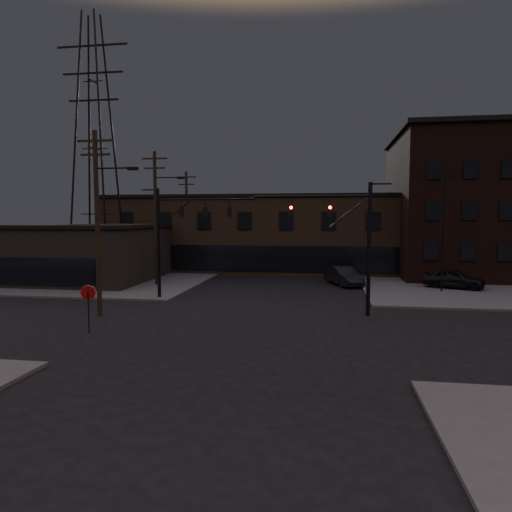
{
  "coord_description": "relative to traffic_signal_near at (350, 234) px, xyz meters",
  "views": [
    {
      "loc": [
        3.95,
        -23.37,
        5.91
      ],
      "look_at": [
        -0.4,
        4.89,
        3.5
      ],
      "focal_mm": 32.0,
      "sensor_mm": 36.0,
      "label": 1
    }
  ],
  "objects": [
    {
      "name": "utility_pole_far",
      "position": [
        -16.86,
        21.5,
        0.85
      ],
      "size": [
        2.2,
        0.28,
        11.0
      ],
      "color": "black",
      "rests_on": "ground"
    },
    {
      "name": "utility_pole_near",
      "position": [
        -14.79,
        -2.5,
        0.94
      ],
      "size": [
        3.7,
        0.28,
        11.0
      ],
      "color": "black",
      "rests_on": "ground"
    },
    {
      "name": "traffic_signal_far",
      "position": [
        -12.07,
        3.5,
        0.08
      ],
      "size": [
        7.12,
        0.24,
        8.0
      ],
      "color": "black",
      "rests_on": "ground"
    },
    {
      "name": "building_right",
      "position": [
        16.64,
        21.5,
        2.07
      ],
      "size": [
        22.0,
        16.0,
        14.0
      ],
      "primitive_type": "cube",
      "color": "black",
      "rests_on": "ground"
    },
    {
      "name": "parked_car_lot_b",
      "position": [
        14.86,
        16.2,
        -4.11
      ],
      "size": [
        4.87,
        2.5,
        1.35
      ],
      "primitive_type": "imported",
      "rotation": [
        0.0,
        0.0,
        1.7
      ],
      "color": "silver",
      "rests_on": "sidewalk_ne"
    },
    {
      "name": "utility_pole_mid",
      "position": [
        -15.79,
        9.5,
        1.19
      ],
      "size": [
        3.7,
        0.28,
        11.5
      ],
      "color": "black",
      "rests_on": "ground"
    },
    {
      "name": "lot_light_a",
      "position": [
        7.64,
        9.5,
        0.58
      ],
      "size": [
        1.5,
        0.28,
        9.14
      ],
      "color": "black",
      "rests_on": "ground"
    },
    {
      "name": "transmission_tower",
      "position": [
        -23.36,
        13.5,
        7.57
      ],
      "size": [
        7.0,
        7.0,
        25.0
      ],
      "primitive_type": null,
      "color": "black",
      "rests_on": "ground"
    },
    {
      "name": "building_row",
      "position": [
        -5.36,
        23.5,
        -0.93
      ],
      "size": [
        40.0,
        12.0,
        8.0
      ],
      "primitive_type": "cube",
      "color": "#4F3A2A",
      "rests_on": "ground"
    },
    {
      "name": "sidewalk_nw",
      "position": [
        -27.36,
        17.5,
        -4.86
      ],
      "size": [
        30.0,
        30.0,
        0.15
      ],
      "primitive_type": "cube",
      "color": "#474744",
      "rests_on": "ground"
    },
    {
      "name": "traffic_signal_near",
      "position": [
        0.0,
        0.0,
        0.0
      ],
      "size": [
        7.12,
        0.24,
        8.0
      ],
      "color": "black",
      "rests_on": "ground"
    },
    {
      "name": "ground",
      "position": [
        -5.36,
        -4.5,
        -4.93
      ],
      "size": [
        140.0,
        140.0,
        0.0
      ],
      "primitive_type": "plane",
      "color": "black",
      "rests_on": "ground"
    },
    {
      "name": "car_crossing",
      "position": [
        0.14,
        12.39,
        -4.11
      ],
      "size": [
        3.54,
        5.25,
        1.64
      ],
      "primitive_type": "imported",
      "rotation": [
        0.0,
        0.0,
        0.4
      ],
      "color": "black",
      "rests_on": "ground"
    },
    {
      "name": "stop_sign",
      "position": [
        -13.36,
        -6.49,
        -3.09
      ],
      "size": [
        0.72,
        0.33,
        2.48
      ],
      "color": "black",
      "rests_on": "ground"
    },
    {
      "name": "building_left",
      "position": [
        -25.36,
        11.5,
        -2.43
      ],
      "size": [
        16.0,
        12.0,
        5.0
      ],
      "primitive_type": "cube",
      "color": "black",
      "rests_on": "ground"
    },
    {
      "name": "parked_car_lot_a",
      "position": [
        8.97,
        11.1,
        -3.98
      ],
      "size": [
        5.06,
        3.55,
        1.6
      ],
      "primitive_type": "imported",
      "rotation": [
        0.0,
        0.0,
        1.17
      ],
      "color": "black",
      "rests_on": "sidewalk_ne"
    },
    {
      "name": "lot_light_b",
      "position": [
        13.64,
        14.5,
        0.58
      ],
      "size": [
        1.5,
        0.28,
        9.14
      ],
      "color": "black",
      "rests_on": "ground"
    }
  ]
}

